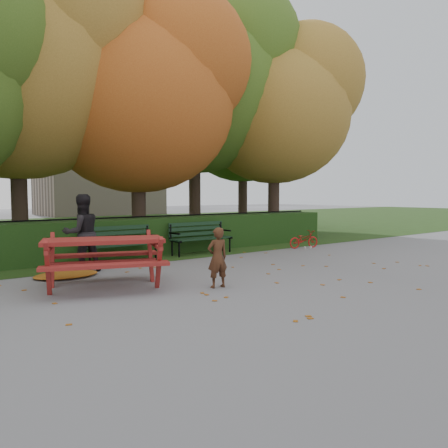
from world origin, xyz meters
TOP-DOWN VIEW (x-y plane):
  - ground at (0.00, 0.00)m, footprint 90.00×90.00m
  - grass_strip at (0.00, 14.00)m, footprint 90.00×90.00m
  - building_right at (8.00, 28.00)m, footprint 9.00×6.00m
  - hedge at (0.00, 4.50)m, footprint 13.00×0.90m
  - iron_fence at (0.00, 5.30)m, footprint 14.00×0.04m
  - tree_b at (-2.44, 6.75)m, footprint 6.72×6.40m
  - tree_c at (0.83, 5.96)m, footprint 6.30×6.00m
  - tree_d at (3.88, 7.23)m, footprint 7.14×6.80m
  - tree_e at (6.52, 5.77)m, footprint 6.09×5.80m
  - tree_g at (8.33, 9.76)m, footprint 6.30×6.00m
  - bench_left at (-1.30, 3.70)m, footprint 1.80×0.57m
  - bench_right at (1.10, 3.70)m, footprint 1.80×0.57m
  - picnic_table at (-2.76, 1.11)m, footprint 2.51×2.27m
  - leaf_pile at (-2.97, 2.56)m, footprint 1.44×1.14m
  - leaf_scatter at (0.00, 0.30)m, footprint 9.00×5.70m
  - child at (-1.15, -0.12)m, footprint 0.43×0.31m
  - adult at (-2.51, 2.90)m, footprint 0.83×0.66m
  - bicycle at (4.35, 2.77)m, footprint 1.08×0.56m

SIDE VIEW (x-z plane):
  - ground at x=0.00m, z-range 0.00..0.00m
  - grass_strip at x=0.00m, z-range 0.01..0.01m
  - leaf_scatter at x=0.00m, z-range 0.00..0.01m
  - leaf_pile at x=-2.97m, z-range 0.00..0.09m
  - bicycle at x=4.35m, z-range 0.00..0.54m
  - hedge at x=0.00m, z-range 0.00..1.00m
  - bench_left at x=-1.30m, z-range 0.08..0.96m
  - bench_right at x=1.10m, z-range 0.08..0.96m
  - iron_fence at x=0.00m, z-range 0.03..1.05m
  - child at x=-1.15m, z-range 0.00..1.08m
  - picnic_table at x=-2.76m, z-range 0.19..1.19m
  - adult at x=-2.51m, z-range 0.00..1.67m
  - tree_c at x=0.83m, z-range 0.82..8.82m
  - tree_e at x=6.52m, z-range 1.01..9.16m
  - tree_g at x=8.33m, z-range 1.10..9.65m
  - tree_b at x=-2.44m, z-range 1.01..9.80m
  - tree_d at x=3.88m, z-range 1.19..10.77m
  - building_right at x=8.00m, z-range 0.00..12.00m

